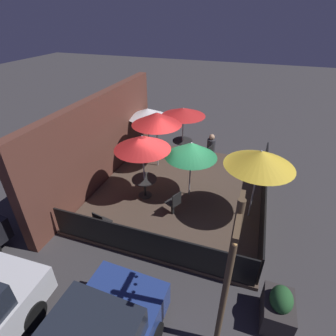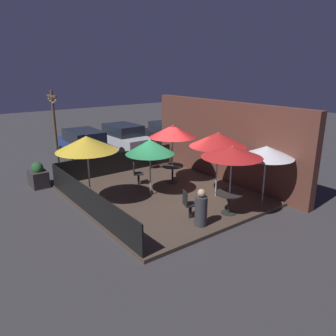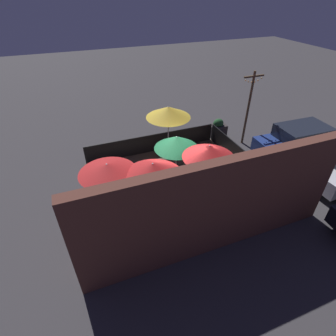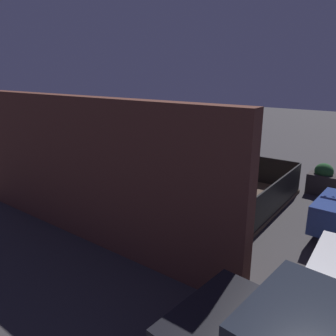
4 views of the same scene
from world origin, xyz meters
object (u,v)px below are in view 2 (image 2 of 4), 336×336
patio_umbrella_5 (150,147)px  dining_table_1 (172,169)px  patio_umbrella_2 (218,139)px  patron_0 (201,209)px  patio_chair_2 (188,203)px  light_post (55,129)px  patio_umbrella_0 (232,152)px  planter_box (38,176)px  patio_chair_0 (137,173)px  patio_umbrella_1 (173,131)px  patio_umbrella_4 (87,144)px  patio_chair_1 (151,158)px  parked_car_0 (84,145)px  parked_car_2 (169,135)px  parked_car_1 (123,138)px  dining_table_0 (229,197)px  patio_umbrella_3 (267,152)px

patio_umbrella_5 → dining_table_1: 2.10m
patio_umbrella_2 → patron_0: bearing=-55.4°
patio_chair_2 → light_post: 7.56m
patio_umbrella_0 → dining_table_1: patio_umbrella_0 is taller
patio_chair_2 → planter_box: (-6.31, -2.86, -0.17)m
patio_chair_0 → patio_umbrella_1: bearing=0.0°
patio_umbrella_5 → patio_chair_0: patio_umbrella_5 is taller
patio_umbrella_4 → patio_umbrella_5: bearing=77.1°
dining_table_1 → patio_chair_1: (-2.28, 0.43, -0.10)m
parked_car_0 → parked_car_2: size_ratio=1.02×
planter_box → patron_0: bearing=22.4°
parked_car_1 → patio_umbrella_2: bearing=-8.0°
planter_box → patio_umbrella_5: bearing=38.4°
patio_chair_1 → patio_umbrella_4: bearing=-49.7°
patio_umbrella_5 → planter_box: (-3.85, -3.06, -1.53)m
planter_box → dining_table_0: bearing=31.6°
dining_table_1 → planter_box: size_ratio=0.85×
patio_umbrella_1 → patron_0: size_ratio=2.06×
dining_table_1 → patio_umbrella_1: bearing=0.0°
patio_chair_1 → light_post: size_ratio=0.23×
patio_umbrella_2 → patio_chair_1: bearing=178.9°
patio_umbrella_3 → parked_car_1: (-10.02, -0.08, -1.14)m
parked_car_0 → parked_car_1: bearing=100.9°
dining_table_1 → parked_car_1: (-6.40, 1.26, 0.13)m
patio_umbrella_1 → light_post: size_ratio=0.63×
dining_table_1 → patron_0: 4.07m
patio_umbrella_1 → planter_box: 5.92m
patio_chair_2 → dining_table_1: bearing=81.7°
patio_umbrella_5 → patio_chair_1: 3.76m
patio_umbrella_5 → patio_chair_1: bearing=145.8°
patio_umbrella_5 → light_post: size_ratio=0.56×
patio_umbrella_0 → patio_umbrella_2: (-1.35, 0.74, 0.08)m
patio_umbrella_4 → patio_umbrella_2: bearing=62.6°
patio_umbrella_3 → parked_car_2: patio_umbrella_3 is taller
dining_table_1 → patio_chair_0: (-0.67, -1.35, -0.08)m
patio_umbrella_5 → patron_0: 3.35m
patio_umbrella_1 → patio_umbrella_5: size_ratio=1.14×
dining_table_1 → patron_0: size_ratio=0.76×
patio_umbrella_5 → light_post: 5.11m
patio_umbrella_2 → patio_umbrella_5: patio_umbrella_2 is taller
patio_umbrella_4 → dining_table_0: bearing=44.0°
patio_umbrella_3 → patio_umbrella_5: size_ratio=0.96×
dining_table_0 → patio_chair_0: (-4.25, -0.96, -0.07)m
patio_umbrella_3 → light_post: light_post is taller
patio_umbrella_2 → planter_box: bearing=-137.9°
patio_umbrella_0 → parked_car_0: size_ratio=0.51×
dining_table_1 → planter_box: 5.63m
parked_car_1 → patio_chair_1: bearing=-13.3°
patio_chair_1 → parked_car_1: 4.21m
parked_car_2 → patron_0: bearing=-26.3°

